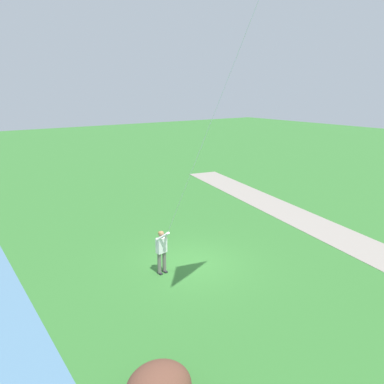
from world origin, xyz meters
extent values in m
plane|color=#33702D|center=(0.00, 0.00, 0.00)|extent=(120.00, 120.00, 0.00)
cube|color=gray|center=(-7.48, 2.00, 0.01)|extent=(8.83, 31.82, 0.02)
cube|color=#232328|center=(1.31, 0.00, 0.03)|extent=(0.14, 0.25, 0.06)
cylinder|color=slate|center=(1.32, -0.02, 0.45)|extent=(0.14, 0.14, 0.82)
cube|color=#232328|center=(1.55, 0.02, 0.03)|extent=(0.14, 0.25, 0.06)
cylinder|color=slate|center=(1.56, 0.00, 0.45)|extent=(0.14, 0.14, 0.82)
cube|color=white|center=(1.44, -0.01, 1.16)|extent=(0.42, 0.26, 0.60)
sphere|color=#996B4C|center=(1.44, -0.01, 1.62)|extent=(0.22, 0.22, 0.22)
ellipsoid|color=olive|center=(1.44, -0.03, 1.66)|extent=(0.25, 0.25, 0.13)
cylinder|color=white|center=(1.33, 0.20, 1.61)|extent=(0.30, 0.55, 0.43)
cylinder|color=white|center=(1.50, 0.22, 1.61)|extent=(0.39, 0.51, 0.43)
sphere|color=#996B4C|center=(1.40, 0.37, 1.74)|extent=(0.10, 0.10, 0.10)
cylinder|color=silver|center=(1.17, 2.48, 5.75)|extent=(0.47, 4.24, 8.02)
camera|label=1|loc=(8.23, 11.61, 6.91)|focal=35.50mm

